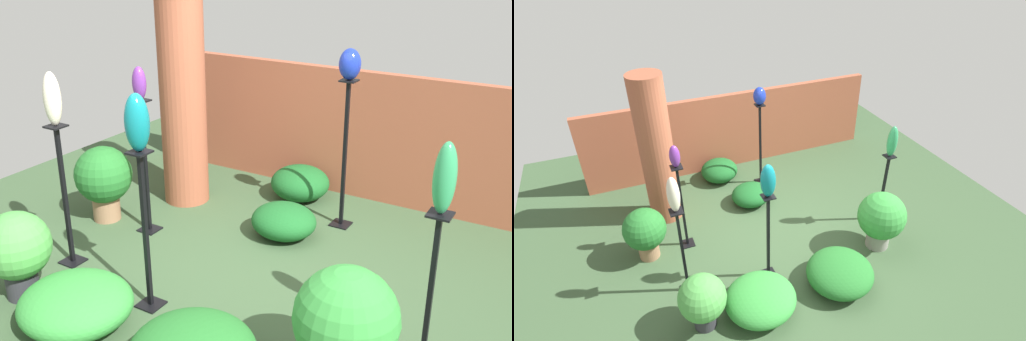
% 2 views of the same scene
% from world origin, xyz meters
% --- Properties ---
extents(ground_plane, '(8.00, 8.00, 0.00)m').
position_xyz_m(ground_plane, '(0.00, 0.00, 0.00)').
color(ground_plane, '#385133').
extents(brick_wall_back, '(5.60, 0.12, 1.49)m').
position_xyz_m(brick_wall_back, '(0.00, 2.40, 0.75)').
color(brick_wall_back, '#9E5138').
rests_on(brick_wall_back, ground).
extents(brick_pillar, '(0.51, 0.51, 2.45)m').
position_xyz_m(brick_pillar, '(-1.60, 1.26, 1.23)').
color(brick_pillar, '#9E5138').
rests_on(brick_pillar, ground).
extents(pedestal_cobalt, '(0.20, 0.20, 1.58)m').
position_xyz_m(pedestal_cobalt, '(0.23, 1.56, 0.73)').
color(pedestal_cobalt, black).
rests_on(pedestal_cobalt, ground).
extents(pedestal_jade, '(0.20, 0.20, 1.21)m').
position_xyz_m(pedestal_jade, '(1.63, -0.21, 0.56)').
color(pedestal_jade, black).
rests_on(pedestal_jade, ground).
extents(pedestal_ivory, '(0.20, 0.20, 1.35)m').
position_xyz_m(pedestal_ivory, '(-1.64, -0.47, 0.62)').
color(pedestal_ivory, black).
rests_on(pedestal_ivory, ground).
extents(pedestal_teal, '(0.20, 0.20, 1.37)m').
position_xyz_m(pedestal_teal, '(-0.53, -0.64, 0.63)').
color(pedestal_teal, black).
rests_on(pedestal_teal, ground).
extents(pedestal_violet, '(0.20, 0.20, 1.41)m').
position_xyz_m(pedestal_violet, '(-1.45, 0.41, 0.65)').
color(pedestal_violet, black).
rests_on(pedestal_violet, ground).
extents(art_vase_cobalt, '(0.22, 0.22, 0.31)m').
position_xyz_m(art_vase_cobalt, '(0.23, 1.56, 1.73)').
color(art_vase_cobalt, '#192D9E').
rests_on(art_vase_cobalt, pedestal_cobalt).
extents(art_vase_jade, '(0.15, 0.16, 0.49)m').
position_xyz_m(art_vase_jade, '(1.63, -0.21, 1.46)').
color(art_vase_jade, '#2D9356').
rests_on(art_vase_jade, pedestal_jade).
extents(art_vase_ivory, '(0.15, 0.15, 0.47)m').
position_xyz_m(art_vase_ivory, '(-1.64, -0.47, 1.59)').
color(art_vase_ivory, beige).
rests_on(art_vase_ivory, pedestal_ivory).
extents(art_vase_teal, '(0.19, 0.19, 0.45)m').
position_xyz_m(art_vase_teal, '(-0.53, -0.64, 1.60)').
color(art_vase_teal, '#0F727A').
rests_on(art_vase_teal, pedestal_teal).
extents(art_vase_violet, '(0.14, 0.13, 0.33)m').
position_xyz_m(art_vase_violet, '(-1.45, 0.41, 1.57)').
color(art_vase_violet, '#6B2D8C').
rests_on(art_vase_violet, pedestal_violet).
extents(potted_plant_back_center, '(0.71, 0.71, 0.92)m').
position_xyz_m(potted_plant_back_center, '(1.23, -0.73, 0.53)').
color(potted_plant_back_center, gray).
rests_on(potted_plant_back_center, ground).
extents(potted_plant_front_right, '(0.61, 0.61, 0.83)m').
position_xyz_m(potted_plant_front_right, '(-2.02, 0.38, 0.49)').
color(potted_plant_front_right, '#936B4C').
rests_on(potted_plant_front_right, ground).
extents(potted_plant_near_pillar, '(0.58, 0.58, 0.78)m').
position_xyz_m(potted_plant_near_pillar, '(-1.56, -1.09, 0.46)').
color(potted_plant_near_pillar, '#2D2D33').
rests_on(potted_plant_near_pillar, ground).
extents(foliage_bed_east, '(0.91, 0.92, 0.41)m').
position_xyz_m(foliage_bed_east, '(0.30, -1.16, 0.21)').
color(foliage_bed_east, '#236B28').
rests_on(foliage_bed_east, ground).
extents(foliage_bed_west, '(0.68, 0.68, 0.39)m').
position_xyz_m(foliage_bed_west, '(-0.47, 1.95, 0.20)').
color(foliage_bed_west, '#195923').
rests_on(foliage_bed_west, ground).
extents(foliage_bed_center, '(0.92, 0.89, 0.39)m').
position_xyz_m(foliage_bed_center, '(-0.85, -1.15, 0.19)').
color(foliage_bed_center, '#338C38').
rests_on(foliage_bed_center, ground).
extents(foliage_bed_rear, '(0.68, 0.62, 0.35)m').
position_xyz_m(foliage_bed_rear, '(-0.17, 1.02, 0.17)').
color(foliage_bed_rear, '#195923').
rests_on(foliage_bed_rear, ground).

